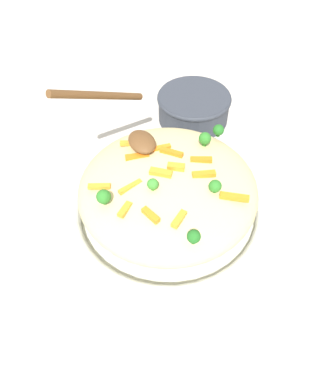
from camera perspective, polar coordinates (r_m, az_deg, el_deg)
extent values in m
plane|color=beige|center=(0.61, 0.00, -4.19)|extent=(2.40, 2.40, 0.00)
cylinder|color=silver|center=(0.60, 0.00, -3.50)|extent=(0.30, 0.30, 0.02)
torus|color=silver|center=(0.59, 0.00, -2.17)|extent=(0.32, 0.32, 0.02)
torus|color=black|center=(0.58, 0.00, -1.92)|extent=(0.31, 0.31, 0.00)
ellipsoid|color=#DBC689|center=(0.55, 0.00, 0.65)|extent=(0.28, 0.27, 0.07)
cube|color=orange|center=(0.52, -1.04, 2.91)|extent=(0.03, 0.03, 0.01)
cube|color=orange|center=(0.56, -1.22, 6.99)|extent=(0.01, 0.03, 0.01)
cube|color=orange|center=(0.56, -4.89, 5.58)|extent=(0.02, 0.04, 0.01)
cube|color=orange|center=(0.48, 1.76, -4.29)|extent=(0.02, 0.03, 0.01)
cube|color=orange|center=(0.55, 5.38, 4.96)|extent=(0.02, 0.03, 0.01)
cube|color=orange|center=(0.53, 1.04, 4.33)|extent=(0.02, 0.03, 0.01)
cube|color=orange|center=(0.48, -2.76, -3.68)|extent=(0.03, 0.02, 0.01)
cube|color=orange|center=(0.55, 0.56, 6.25)|extent=(0.03, 0.03, 0.01)
cube|color=orange|center=(0.51, -6.04, 0.92)|extent=(0.01, 0.04, 0.01)
cube|color=orange|center=(0.58, -5.43, 7.69)|extent=(0.03, 0.04, 0.01)
cube|color=orange|center=(0.51, 10.44, -0.77)|extent=(0.03, 0.04, 0.01)
cube|color=orange|center=(0.53, 5.69, 2.82)|extent=(0.02, 0.04, 0.01)
cube|color=orange|center=(0.49, -6.85, -2.76)|extent=(0.02, 0.03, 0.01)
cube|color=orange|center=(0.52, -10.81, 0.88)|extent=(0.02, 0.03, 0.01)
cylinder|color=#296820|center=(0.58, 5.77, 7.64)|extent=(0.01, 0.01, 0.01)
sphere|color=#2D7A28|center=(0.57, 5.86, 8.43)|extent=(0.02, 0.02, 0.02)
cylinder|color=#296820|center=(0.51, 7.35, 0.22)|extent=(0.01, 0.01, 0.01)
sphere|color=#2D7A28|center=(0.50, 7.46, 0.94)|extent=(0.02, 0.02, 0.02)
cylinder|color=#205B1C|center=(0.60, 7.89, 9.00)|extent=(0.01, 0.01, 0.01)
sphere|color=#236B23|center=(0.59, 7.98, 9.68)|extent=(0.02, 0.02, 0.02)
cylinder|color=#296820|center=(0.50, -9.98, -1.47)|extent=(0.01, 0.01, 0.01)
sphere|color=#2D7A28|center=(0.50, -10.14, -0.72)|extent=(0.02, 0.02, 0.02)
cylinder|color=#377928|center=(0.50, -2.39, 0.56)|extent=(0.01, 0.01, 0.01)
sphere|color=#3D8E33|center=(0.50, -2.42, 1.26)|extent=(0.02, 0.02, 0.02)
cylinder|color=#205B1C|center=(0.46, 4.03, -7.71)|extent=(0.01, 0.01, 0.01)
sphere|color=#236B23|center=(0.45, 4.10, -7.03)|extent=(0.02, 0.02, 0.02)
ellipsoid|color=brown|center=(0.56, -4.14, 7.92)|extent=(0.06, 0.04, 0.02)
cylinder|color=brown|center=(0.59, -10.61, 14.77)|extent=(0.08, 0.17, 0.10)
cylinder|color=#333842|center=(0.79, 4.07, 13.20)|extent=(0.15, 0.15, 0.06)
torus|color=#333842|center=(0.78, 4.17, 14.62)|extent=(0.16, 0.16, 0.01)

